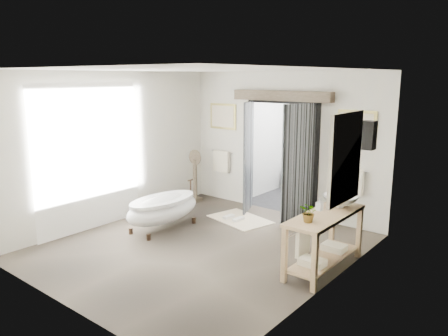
% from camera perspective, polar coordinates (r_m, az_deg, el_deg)
% --- Properties ---
extents(ground_plane, '(5.00, 5.00, 0.00)m').
position_cam_1_polar(ground_plane, '(7.44, -2.96, -10.21)').
color(ground_plane, brown).
extents(room_shell, '(4.52, 5.02, 2.91)m').
position_cam_1_polar(room_shell, '(6.90, -3.96, 4.03)').
color(room_shell, beige).
rests_on(room_shell, ground_plane).
extents(shower_room, '(2.22, 2.01, 2.51)m').
position_cam_1_polar(shower_room, '(10.39, 11.87, 1.14)').
color(shower_room, black).
rests_on(shower_room, ground_plane).
extents(back_wall_dressing, '(3.82, 0.78, 2.52)m').
position_cam_1_polar(back_wall_dressing, '(8.84, 7.03, 3.77)').
color(back_wall_dressing, black).
rests_on(back_wall_dressing, ground_plane).
extents(clawfoot_tub, '(0.73, 1.64, 0.80)m').
position_cam_1_polar(clawfoot_tub, '(8.22, -7.98, -5.25)').
color(clawfoot_tub, '#352419').
rests_on(clawfoot_tub, ground_plane).
extents(vanity, '(0.57, 1.60, 0.85)m').
position_cam_1_polar(vanity, '(6.62, 12.77, -8.69)').
color(vanity, tan).
rests_on(vanity, ground_plane).
extents(pedestal_mirror, '(0.35, 0.23, 1.20)m').
position_cam_1_polar(pedestal_mirror, '(9.90, -3.78, -1.46)').
color(pedestal_mirror, brown).
rests_on(pedestal_mirror, ground_plane).
extents(rug, '(1.35, 1.06, 0.01)m').
position_cam_1_polar(rug, '(8.76, 2.11, -6.70)').
color(rug, beige).
rests_on(rug, ground_plane).
extents(slippers, '(0.36, 0.27, 0.05)m').
position_cam_1_polar(slippers, '(8.73, 1.24, -6.52)').
color(slippers, silver).
rests_on(slippers, rug).
extents(basin, '(0.62, 0.62, 0.19)m').
position_cam_1_polar(basin, '(6.87, 14.95, -4.20)').
color(basin, white).
rests_on(basin, vanity).
extents(plant, '(0.29, 0.26, 0.28)m').
position_cam_1_polar(plant, '(6.05, 11.08, -5.73)').
color(plant, gray).
rests_on(plant, vanity).
extents(soap_bottle_a, '(0.09, 0.09, 0.19)m').
position_cam_1_polar(soap_bottle_a, '(6.62, 12.37, -4.65)').
color(soap_bottle_a, gray).
rests_on(soap_bottle_a, vanity).
extents(soap_bottle_b, '(0.17, 0.17, 0.17)m').
position_cam_1_polar(soap_bottle_b, '(7.08, 15.66, -3.81)').
color(soap_bottle_b, gray).
rests_on(soap_bottle_b, vanity).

